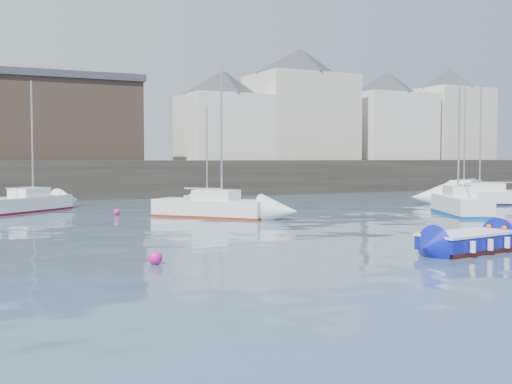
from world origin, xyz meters
name	(u,v)px	position (x,y,z in m)	size (l,w,h in m)	color
water	(418,255)	(0.00, 0.00, 0.00)	(220.00, 220.00, 0.00)	#2D4760
quay_wall	(131,179)	(0.00, 35.00, 1.50)	(90.00, 5.00, 3.00)	#28231E
land_strip	(86,175)	(0.00, 53.00, 1.40)	(90.00, 32.00, 2.80)	#28231E
bldg_east_a	(300,104)	(20.00, 42.00, 8.81)	(13.36, 13.36, 11.80)	beige
bldg_east_b	(388,116)	(31.00, 41.50, 7.87)	(11.88, 11.88, 9.95)	white
bldg_east_c	(449,114)	(40.00, 41.50, 8.37)	(11.14, 11.14, 10.95)	beige
bldg_east_d	(223,115)	(11.00, 41.50, 7.36)	(11.14, 11.14, 8.95)	white
warehouse	(40,119)	(-6.00, 43.00, 6.62)	(16.40, 10.40, 7.60)	#3D2D26
blue_dinghy	(468,241)	(1.85, -0.34, 0.39)	(3.85, 2.18, 0.70)	maroon
sailboat_b	(212,207)	(-0.92, 15.52, 0.54)	(5.66, 6.21, 8.22)	white
sailboat_c	(461,204)	(12.28, 10.79, 0.58)	(4.23, 6.00, 7.61)	white
sailboat_d	(489,197)	(19.93, 16.06, 0.53)	(7.04, 5.37, 8.77)	white
sailboat_f	(210,203)	(0.84, 20.06, 0.45)	(1.72, 4.98, 6.42)	white
sailboat_g	(467,191)	(23.72, 21.98, 0.52)	(7.54, 5.28, 9.19)	white
sailboat_h	(26,203)	(-9.42, 23.79, 0.51)	(5.89, 5.38, 7.80)	white
buoy_near	(155,264)	(-8.30, 2.00, 0.00)	(0.43, 0.43, 0.43)	#EB149D
buoy_mid	(507,228)	(9.10, 4.62, 0.00)	(0.41, 0.41, 0.41)	#EB149D
buoy_far	(117,215)	(-5.16, 19.17, 0.00)	(0.36, 0.36, 0.36)	#EB149D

